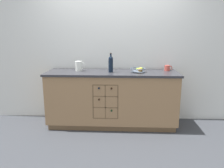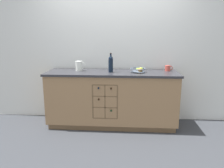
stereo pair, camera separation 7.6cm
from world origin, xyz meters
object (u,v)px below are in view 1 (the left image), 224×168
object	(u,v)px
fruit_bowl	(138,70)
white_pitcher	(79,66)
ceramic_mug	(167,68)
standing_wine_bottle	(111,64)

from	to	relation	value
fruit_bowl	white_pitcher	size ratio (longest dim) A/B	1.48
ceramic_mug	white_pitcher	bearing A→B (deg)	-176.86
fruit_bowl	standing_wine_bottle	distance (m)	0.46
ceramic_mug	standing_wine_bottle	size ratio (longest dim) A/B	0.42
ceramic_mug	standing_wine_bottle	xyz separation A→B (m)	(-0.95, -0.18, 0.09)
fruit_bowl	ceramic_mug	size ratio (longest dim) A/B	1.96
white_pitcher	fruit_bowl	bearing A→B (deg)	-4.81
white_pitcher	standing_wine_bottle	xyz separation A→B (m)	(0.55, -0.10, 0.05)
white_pitcher	ceramic_mug	size ratio (longest dim) A/B	1.33
white_pitcher	standing_wine_bottle	world-z (taller)	standing_wine_bottle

